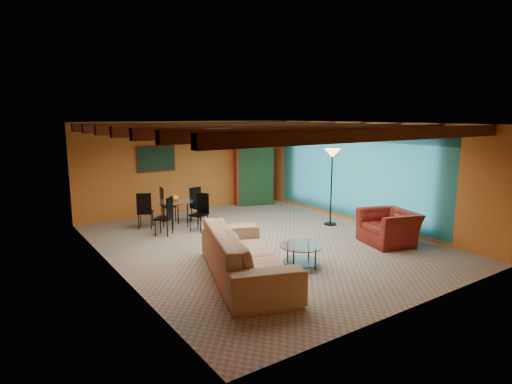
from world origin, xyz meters
TOP-DOWN VIEW (x-y plane):
  - room at (0.00, 0.11)m, footprint 6.52×8.01m
  - sofa at (-1.42, -1.56)m, footprint 2.07×3.20m
  - armchair at (2.35, -1.67)m, footprint 1.30×1.40m
  - coffee_table at (-0.23, -1.69)m, footprint 1.12×1.12m
  - dining_table at (-1.05, 2.39)m, footprint 2.09×2.09m
  - armoire at (2.20, 3.70)m, footprint 1.23×0.84m
  - floor_lamp at (2.47, 0.30)m, footprint 0.52×0.52m
  - ceiling_fan at (0.00, 0.00)m, footprint 1.50×1.50m
  - painting at (-0.90, 3.96)m, footprint 1.05×0.03m
  - potted_plant at (2.20, 3.70)m, footprint 0.48×0.43m
  - vase at (-1.05, 2.39)m, footprint 0.24×0.24m

SIDE VIEW (x-z plane):
  - coffee_table at x=-0.23m, z-range 0.00..0.44m
  - armchair at x=2.35m, z-range 0.00..0.76m
  - sofa at x=-1.42m, z-range 0.00..0.87m
  - dining_table at x=-1.05m, z-range 0.00..0.95m
  - armoire at x=2.20m, z-range 0.00..1.96m
  - floor_lamp at x=2.47m, z-range 0.00..2.03m
  - vase at x=-1.05m, z-range 0.95..1.15m
  - painting at x=-0.90m, z-range 1.32..1.97m
  - potted_plant at x=2.20m, z-range 1.96..2.45m
  - ceiling_fan at x=0.00m, z-range 2.14..2.58m
  - room at x=0.00m, z-range 1.01..3.72m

